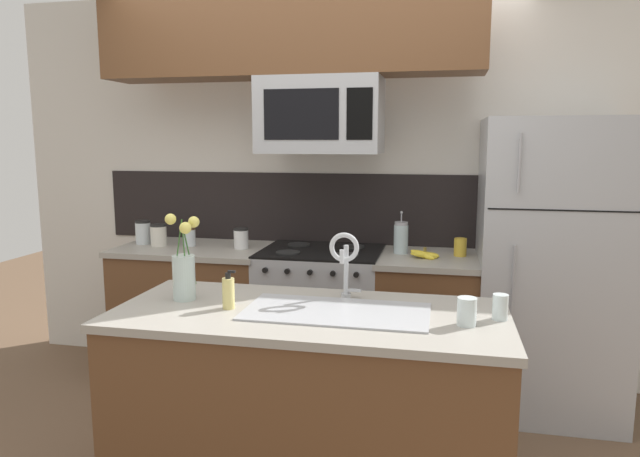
% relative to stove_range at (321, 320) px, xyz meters
% --- Properties ---
extents(rear_partition, '(5.20, 0.10, 2.60)m').
position_rel_stove_range_xyz_m(rear_partition, '(0.30, 0.38, 0.84)').
color(rear_partition, silver).
rests_on(rear_partition, ground).
extents(splash_band, '(3.30, 0.01, 0.48)m').
position_rel_stove_range_xyz_m(splash_band, '(-0.00, 0.32, 0.69)').
color(splash_band, black).
rests_on(splash_band, rear_partition).
extents(back_counter_left, '(1.01, 0.65, 0.91)m').
position_rel_stove_range_xyz_m(back_counter_left, '(-0.87, 0.00, -0.01)').
color(back_counter_left, brown).
rests_on(back_counter_left, ground).
extents(back_counter_right, '(0.62, 0.65, 0.91)m').
position_rel_stove_range_xyz_m(back_counter_right, '(0.67, 0.00, -0.01)').
color(back_counter_right, brown).
rests_on(back_counter_right, ground).
extents(stove_range, '(0.76, 0.64, 0.93)m').
position_rel_stove_range_xyz_m(stove_range, '(0.00, 0.00, 0.00)').
color(stove_range, '#A8AAAF').
rests_on(stove_range, ground).
extents(microwave, '(0.74, 0.40, 0.46)m').
position_rel_stove_range_xyz_m(microwave, '(0.00, -0.02, 1.30)').
color(microwave, '#A8AAAF').
extents(upper_cabinet_band, '(2.32, 0.34, 0.60)m').
position_rel_stove_range_xyz_m(upper_cabinet_band, '(-0.20, -0.05, 1.83)').
color(upper_cabinet_band, brown).
extents(refrigerator, '(0.82, 0.74, 1.74)m').
position_rel_stove_range_xyz_m(refrigerator, '(1.38, 0.02, 0.41)').
color(refrigerator, '#A8AAAF').
rests_on(refrigerator, ground).
extents(storage_jar_tall, '(0.10, 0.10, 0.16)m').
position_rel_stove_range_xyz_m(storage_jar_tall, '(-1.26, 0.03, 0.53)').
color(storage_jar_tall, silver).
rests_on(storage_jar_tall, back_counter_left).
extents(storage_jar_medium, '(0.11, 0.11, 0.15)m').
position_rel_stove_range_xyz_m(storage_jar_medium, '(-1.11, -0.02, 0.52)').
color(storage_jar_medium, silver).
rests_on(storage_jar_medium, back_counter_left).
extents(storage_jar_short, '(0.08, 0.08, 0.12)m').
position_rel_stove_range_xyz_m(storage_jar_short, '(-0.91, 0.02, 0.51)').
color(storage_jar_short, silver).
rests_on(storage_jar_short, back_counter_left).
extents(storage_jar_squat, '(0.10, 0.10, 0.13)m').
position_rel_stove_range_xyz_m(storage_jar_squat, '(-0.54, 0.00, 0.52)').
color(storage_jar_squat, silver).
rests_on(storage_jar_squat, back_counter_left).
extents(banana_bunch, '(0.19, 0.13, 0.08)m').
position_rel_stove_range_xyz_m(banana_bunch, '(0.65, -0.06, 0.47)').
color(banana_bunch, yellow).
rests_on(banana_bunch, back_counter_right).
extents(french_press, '(0.09, 0.09, 0.27)m').
position_rel_stove_range_xyz_m(french_press, '(0.50, 0.06, 0.55)').
color(french_press, silver).
rests_on(french_press, back_counter_right).
extents(coffee_tin, '(0.08, 0.08, 0.11)m').
position_rel_stove_range_xyz_m(coffee_tin, '(0.86, 0.05, 0.50)').
color(coffee_tin, gold).
rests_on(coffee_tin, back_counter_right).
extents(island_counter, '(1.64, 0.73, 0.91)m').
position_rel_stove_range_xyz_m(island_counter, '(0.21, -1.25, -0.01)').
color(island_counter, brown).
rests_on(island_counter, ground).
extents(kitchen_sink, '(0.76, 0.39, 0.16)m').
position_rel_stove_range_xyz_m(kitchen_sink, '(0.33, -1.25, 0.38)').
color(kitchen_sink, '#ADAFB5').
rests_on(kitchen_sink, island_counter).
extents(sink_faucet, '(0.14, 0.14, 0.31)m').
position_rel_stove_range_xyz_m(sink_faucet, '(0.33, -1.06, 0.65)').
color(sink_faucet, '#B7BABF').
rests_on(sink_faucet, island_counter).
extents(dish_soap_bottle, '(0.06, 0.05, 0.16)m').
position_rel_stove_range_xyz_m(dish_soap_bottle, '(-0.13, -1.29, 0.52)').
color(dish_soap_bottle, '#DBCC75').
rests_on(dish_soap_bottle, island_counter).
extents(drinking_glass, '(0.07, 0.07, 0.11)m').
position_rel_stove_range_xyz_m(drinking_glass, '(0.85, -1.31, 0.50)').
color(drinking_glass, silver).
rests_on(drinking_glass, island_counter).
extents(spare_glass, '(0.06, 0.06, 0.10)m').
position_rel_stove_range_xyz_m(spare_glass, '(0.98, -1.21, 0.50)').
color(spare_glass, silver).
rests_on(spare_glass, island_counter).
extents(flower_vase, '(0.13, 0.12, 0.39)m').
position_rel_stove_range_xyz_m(flower_vase, '(-0.37, -1.20, 0.57)').
color(flower_vase, silver).
rests_on(flower_vase, island_counter).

